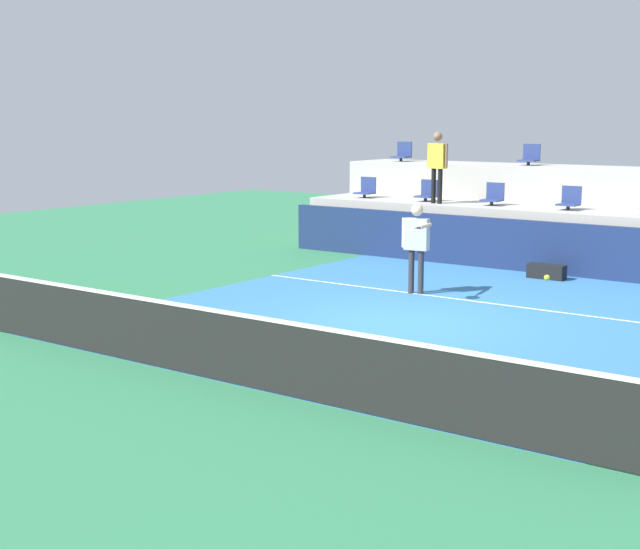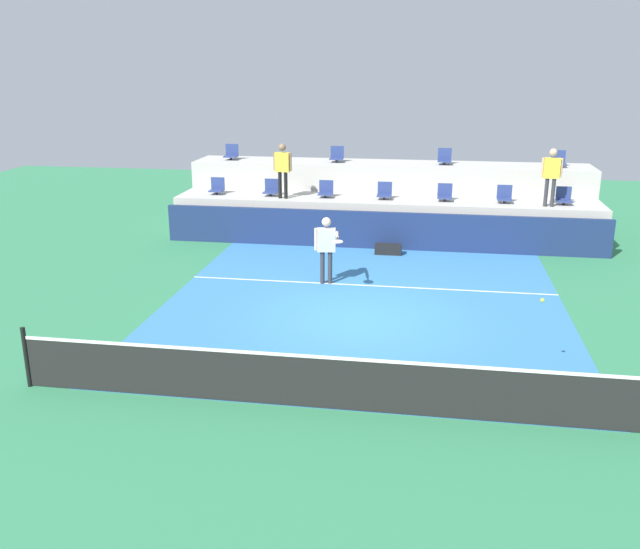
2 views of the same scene
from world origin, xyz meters
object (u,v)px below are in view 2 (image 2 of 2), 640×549
object	(u,v)px
spectator_in_grey	(552,172)
stadium_chair_lower_mid_right	(445,194)
tennis_ball	(543,300)
equipment_bag	(388,249)
stadium_chair_upper_far_left	(231,153)
stadium_chair_upper_right	(445,158)
stadium_chair_lower_far_left	(217,187)
stadium_chair_upper_far_right	(558,160)
stadium_chair_lower_right	(504,196)
stadium_chair_lower_center	(384,192)
stadium_chair_upper_left	(337,156)
spectator_in_white	(283,166)
stadium_chair_lower_left	(271,189)
stadium_chair_lower_far_right	(564,197)
stadium_chair_lower_mid_left	(326,190)
tennis_player	(327,244)

from	to	relation	value
spectator_in_grey	stadium_chair_lower_mid_right	bearing A→B (deg)	172.67
tennis_ball	equipment_bag	xyz separation A→B (m)	(-3.07, 7.66, -1.28)
stadium_chair_upper_far_left	stadium_chair_upper_right	distance (m)	7.15
stadium_chair_lower_far_left	stadium_chair_upper_far_right	bearing A→B (deg)	9.57
stadium_chair_lower_right	tennis_ball	world-z (taller)	stadium_chair_lower_right
stadium_chair_lower_far_left	stadium_chair_lower_mid_right	world-z (taller)	same
stadium_chair_lower_far_left	equipment_bag	bearing A→B (deg)	-18.16
stadium_chair_lower_center	stadium_chair_upper_left	distance (m)	2.64
stadium_chair_lower_mid_right	spectator_in_white	distance (m)	5.01
stadium_chair_upper_left	spectator_in_grey	world-z (taller)	spectator_in_grey
stadium_chair_lower_right	stadium_chair_lower_far_left	bearing A→B (deg)	180.00
stadium_chair_lower_left	spectator_in_grey	size ratio (longest dim) A/B	0.31
stadium_chair_lower_right	spectator_in_grey	world-z (taller)	spectator_in_grey
stadium_chair_lower_left	stadium_chair_upper_left	xyz separation A→B (m)	(1.84, 1.80, 0.85)
spectator_in_white	tennis_ball	distance (m)	11.20
stadium_chair_upper_far_left	stadium_chair_lower_mid_right	bearing A→B (deg)	-14.07
spectator_in_grey	equipment_bag	world-z (taller)	spectator_in_grey
stadium_chair_lower_far_right	stadium_chair_upper_right	bearing A→B (deg)	152.74
spectator_in_grey	tennis_ball	world-z (taller)	spectator_in_grey
stadium_chair_lower_right	stadium_chair_upper_right	distance (m)	2.68
stadium_chair_lower_left	stadium_chair_lower_center	bearing A→B (deg)	0.00
stadium_chair_upper_far_right	stadium_chair_upper_right	bearing A→B (deg)	180.00
stadium_chair_lower_far_left	stadium_chair_lower_left	distance (m)	1.77
stadium_chair_upper_far_right	spectator_in_grey	world-z (taller)	spectator_in_grey
stadium_chair_lower_center	stadium_chair_upper_far_left	distance (m)	5.71
equipment_bag	spectator_in_grey	bearing A→B (deg)	17.78
stadium_chair_upper_far_left	stadium_chair_lower_far_left	bearing A→B (deg)	-89.32
stadium_chair_upper_right	spectator_in_grey	size ratio (longest dim) A/B	0.31
stadium_chair_lower_mid_left	spectator_in_white	world-z (taller)	spectator_in_white
stadium_chair_lower_mid_left	spectator_in_grey	size ratio (longest dim) A/B	0.31
stadium_chair_lower_center	stadium_chair_lower_right	xyz separation A→B (m)	(3.59, 0.00, 0.00)
stadium_chair_lower_far_left	stadium_chair_lower_left	world-z (taller)	same
stadium_chair_lower_far_left	stadium_chair_lower_mid_right	bearing A→B (deg)	0.00
stadium_chair_lower_center	spectator_in_grey	bearing A→B (deg)	-4.56
stadium_chair_upper_far_left	stadium_chair_upper_left	world-z (taller)	same
stadium_chair_lower_left	stadium_chair_upper_right	size ratio (longest dim) A/B	1.00
stadium_chair_lower_far_left	equipment_bag	distance (m)	6.04
stadium_chair_upper_right	stadium_chair_lower_far_left	bearing A→B (deg)	-165.83
stadium_chair_lower_mid_left	stadium_chair_upper_far_right	distance (m)	7.44
stadium_chair_lower_left	stadium_chair_lower_far_right	distance (m)	8.86
stadium_chair_lower_far_right	spectator_in_grey	xyz separation A→B (m)	(-0.48, -0.38, 0.80)
stadium_chair_lower_far_right	stadium_chair_upper_far_left	xyz separation A→B (m)	(-10.64, 1.80, 0.85)
stadium_chair_upper_left	equipment_bag	xyz separation A→B (m)	(2.00, -3.64, -2.16)
stadium_chair_upper_right	tennis_player	world-z (taller)	stadium_chair_upper_right
stadium_chair_lower_far_right	tennis_player	xyz separation A→B (m)	(-6.35, -4.85, -0.44)
spectator_in_white	stadium_chair_upper_far_right	bearing A→B (deg)	14.50
stadium_chair_lower_mid_left	spectator_in_grey	distance (m)	6.69
tennis_player	tennis_ball	xyz separation A→B (m)	(4.41, -4.66, 0.40)
stadium_chair_lower_mid_right	stadium_chair_upper_left	bearing A→B (deg)	153.16
stadium_chair_upper_far_left	tennis_player	size ratio (longest dim) A/B	0.31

